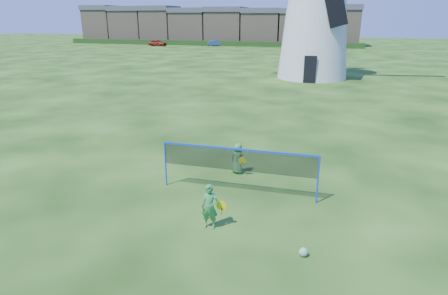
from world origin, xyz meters
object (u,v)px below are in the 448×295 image
player_girl (210,207)px  car_left (158,43)px  badminton_net (238,161)px  windmill (317,3)px  player_boy (238,158)px  car_right (216,43)px  play_ball (303,252)px

player_girl → car_left: 71.28m
badminton_net → player_girl: bearing=-95.5°
windmill → badminton_net: windmill is taller
player_boy → car_right: 66.83m
windmill → car_right: 44.94m
car_left → play_ball: bearing=-150.8°
player_girl → play_ball: (2.55, -0.65, -0.52)m
badminton_net → player_boy: (-0.40, 1.69, -0.57)m
player_girl → car_left: size_ratio=0.35×
player_boy → car_left: (-31.06, 60.09, 0.06)m
windmill → play_ball: bearing=-87.1°
badminton_net → car_left: 69.33m
play_ball → car_right: size_ratio=0.06×
windmill → badminton_net: bearing=-91.8°
player_boy → player_girl: bearing=103.4°
car_left → windmill: bearing=-136.0°
player_girl → player_boy: size_ratio=1.11×
badminton_net → car_right: 68.57m
play_ball → car_left: (-33.79, 64.72, 0.51)m
badminton_net → player_boy: bearing=103.3°
windmill → player_girl: size_ratio=15.86×
windmill → car_right: bearing=118.3°
play_ball → car_left: 73.01m
player_boy → car_left: size_ratio=0.31×
player_boy → car_right: size_ratio=0.32×
windmill → player_girl: 29.26m
player_girl → car_right: bearing=104.3°
badminton_net → car_right: bearing=107.2°
play_ball → car_right: bearing=108.3°
badminton_net → player_girl: 2.35m
player_girl → player_boy: (-0.18, 3.98, -0.06)m
player_girl → car_right: 70.69m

